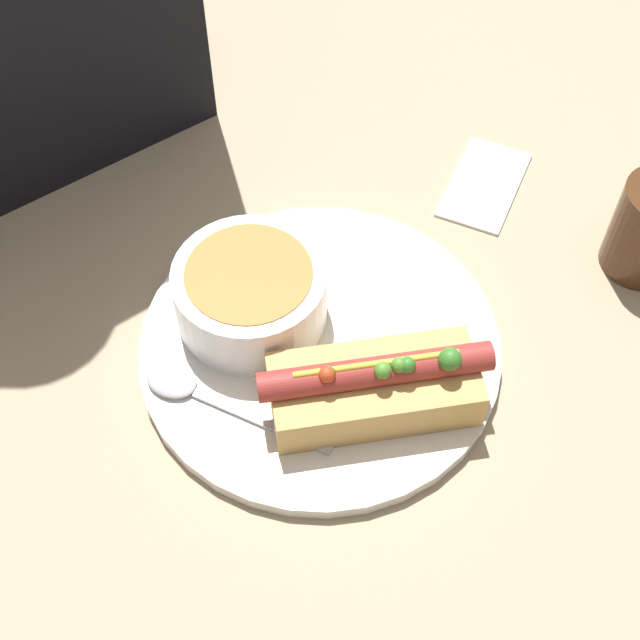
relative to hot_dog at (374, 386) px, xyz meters
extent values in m
plane|color=tan|center=(0.00, 0.07, -0.04)|extent=(4.00, 4.00, 0.00)
cylinder|color=white|center=(0.00, 0.07, -0.03)|extent=(0.29, 0.29, 0.01)
cube|color=tan|center=(0.00, 0.00, -0.01)|extent=(0.17, 0.13, 0.04)
cylinder|color=#9E332D|center=(0.00, 0.00, 0.02)|extent=(0.16, 0.10, 0.02)
sphere|color=#387A28|center=(0.04, -0.03, 0.03)|extent=(0.02, 0.02, 0.02)
sphere|color=#C63F1E|center=(-0.03, 0.01, 0.03)|extent=(0.01, 0.01, 0.01)
sphere|color=#518C2D|center=(0.01, -0.01, 0.03)|extent=(0.01, 0.01, 0.01)
sphere|color=#387A28|center=(0.02, -0.01, 0.03)|extent=(0.01, 0.01, 0.01)
sphere|color=#518C2D|center=(0.01, -0.01, 0.03)|extent=(0.01, 0.01, 0.01)
sphere|color=#387A28|center=(-0.03, 0.01, 0.03)|extent=(0.01, 0.01, 0.01)
cylinder|color=gold|center=(0.00, 0.00, 0.03)|extent=(0.11, 0.06, 0.01)
cylinder|color=white|center=(-0.03, 0.12, 0.00)|extent=(0.12, 0.12, 0.05)
cylinder|color=#C67533|center=(-0.03, 0.12, 0.02)|extent=(0.10, 0.10, 0.02)
cube|color=#B7B7BC|center=(-0.08, 0.04, -0.02)|extent=(0.06, 0.10, 0.00)
ellipsoid|color=#B7B7BC|center=(-0.11, 0.10, -0.02)|extent=(0.05, 0.05, 0.01)
cube|color=white|center=(0.23, 0.13, -0.03)|extent=(0.12, 0.11, 0.01)
camera|label=1|loc=(-0.23, -0.25, 0.56)|focal=50.00mm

